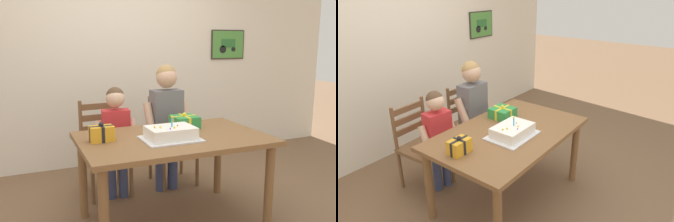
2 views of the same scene
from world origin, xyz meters
The scene contains 10 objects.
ground_plane centered at (0.00, 0.00, 0.00)m, with size 20.00×20.00×0.00m, color brown.
back_wall centered at (0.01, 1.74, 1.30)m, with size 6.40×0.11×2.60m.
dining_table centered at (0.00, 0.00, 0.65)m, with size 1.48×0.94×0.74m.
birthday_cake centered at (-0.06, -0.09, 0.79)m, with size 0.44×0.34×0.19m.
gift_box_red_large centered at (-0.56, 0.08, 0.80)m, with size 0.18×0.13×0.15m.
gift_box_beside_cake centered at (0.22, 0.24, 0.80)m, with size 0.22×0.23×0.14m.
chair_left centered at (-0.37, 0.85, 0.47)m, with size 0.45×0.45×0.92m.
chair_right centered at (0.36, 0.85, 0.47)m, with size 0.42×0.42×0.92m.
child_older centered at (0.22, 0.65, 0.78)m, with size 0.46×0.26×1.27m.
child_younger centered at (-0.29, 0.66, 0.66)m, with size 0.41×0.24×1.08m.
Camera 1 is at (-1.12, -2.53, 1.48)m, focal length 38.25 mm.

